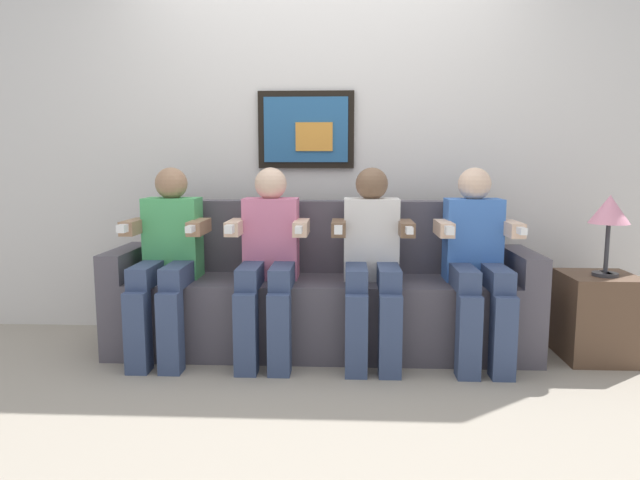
# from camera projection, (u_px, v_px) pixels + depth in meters

# --- Properties ---
(ground_plane) EXTENTS (6.40, 6.40, 0.00)m
(ground_plane) POSITION_uv_depth(u_px,v_px,m) (319.00, 367.00, 3.18)
(ground_plane) COLOR #9E9384
(back_wall_assembly) EXTENTS (4.92, 0.10, 2.60)m
(back_wall_assembly) POSITION_uv_depth(u_px,v_px,m) (324.00, 138.00, 3.76)
(back_wall_assembly) COLOR silver
(back_wall_assembly) RESTS_ON ground_plane
(couch) EXTENTS (2.52, 0.58, 0.90)m
(couch) POSITION_uv_depth(u_px,v_px,m) (321.00, 299.00, 3.47)
(couch) COLOR #514C56
(couch) RESTS_ON ground_plane
(person_leftmost) EXTENTS (0.46, 0.56, 1.11)m
(person_leftmost) POSITION_uv_depth(u_px,v_px,m) (167.00, 255.00, 3.30)
(person_leftmost) COLOR #4CB266
(person_leftmost) RESTS_ON ground_plane
(person_left_center) EXTENTS (0.46, 0.56, 1.11)m
(person_left_center) POSITION_uv_depth(u_px,v_px,m) (269.00, 256.00, 3.27)
(person_left_center) COLOR pink
(person_left_center) RESTS_ON ground_plane
(person_right_center) EXTENTS (0.46, 0.56, 1.11)m
(person_right_center) POSITION_uv_depth(u_px,v_px,m) (372.00, 256.00, 3.24)
(person_right_center) COLOR white
(person_right_center) RESTS_ON ground_plane
(person_rightmost) EXTENTS (0.46, 0.56, 1.11)m
(person_rightmost) POSITION_uv_depth(u_px,v_px,m) (477.00, 257.00, 3.22)
(person_rightmost) COLOR #3F72CC
(person_rightmost) RESTS_ON ground_plane
(side_table_right) EXTENTS (0.40, 0.40, 0.50)m
(side_table_right) POSITION_uv_depth(u_px,v_px,m) (597.00, 317.00, 3.29)
(side_table_right) COLOR brown
(side_table_right) RESTS_ON ground_plane
(table_lamp) EXTENTS (0.22, 0.22, 0.46)m
(table_lamp) POSITION_uv_depth(u_px,v_px,m) (609.00, 213.00, 3.17)
(table_lamp) COLOR #333338
(table_lamp) RESTS_ON side_table_right
(spare_remote_on_table) EXTENTS (0.04, 0.13, 0.02)m
(spare_remote_on_table) POSITION_uv_depth(u_px,v_px,m) (606.00, 274.00, 3.23)
(spare_remote_on_table) COLOR white
(spare_remote_on_table) RESTS_ON side_table_right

